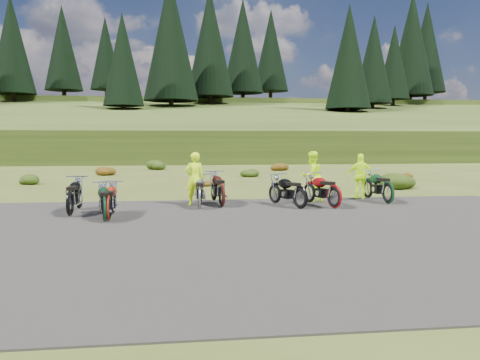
{
  "coord_description": "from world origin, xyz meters",
  "views": [
    {
      "loc": [
        -1.41,
        -13.02,
        2.24
      ],
      "look_at": [
        0.32,
        1.09,
        1.0
      ],
      "focal_mm": 35.0,
      "sensor_mm": 36.0,
      "label": 1
    }
  ],
  "objects": [
    {
      "name": "motorcycle_1",
      "position": [
        -3.44,
        -0.02,
        0.0
      ],
      "size": [
        0.74,
        1.97,
        1.02
      ],
      "primitive_type": null,
      "rotation": [
        0.0,
        0.0,
        1.62
      ],
      "color": "#981F0B",
      "rests_on": "ground"
    },
    {
      "name": "conifer_23",
      "position": [
        3.0,
        62.0,
        17.47
      ],
      "size": [
        7.48,
        7.48,
        19.0
      ],
      "color": "black",
      "rests_on": "ground"
    },
    {
      "name": "conifer_22",
      "position": [
        -3.0,
        56.0,
        16.77
      ],
      "size": [
        7.92,
        7.92,
        20.0
      ],
      "color": "black",
      "rests_on": "ground"
    },
    {
      "name": "motorcycle_7",
      "position": [
        5.58,
        2.19,
        0.0
      ],
      "size": [
        0.92,
        2.24,
        1.14
      ],
      "primitive_type": null,
      "rotation": [
        0.0,
        0.0,
        1.66
      ],
      "color": "#0E341A",
      "rests_on": "ground"
    },
    {
      "name": "motorcycle_4",
      "position": [
        -0.15,
        2.2,
        0.0
      ],
      "size": [
        0.97,
        2.23,
        1.13
      ],
      "primitive_type": null,
      "rotation": [
        0.0,
        0.0,
        1.69
      ],
      "color": "#45110B",
      "rests_on": "ground"
    },
    {
      "name": "conifer_26",
      "position": [
        21.0,
        49.0,
        13.37
      ],
      "size": [
        6.16,
        6.16,
        16.0
      ],
      "color": "black",
      "rests_on": "ground"
    },
    {
      "name": "conifer_19",
      "position": [
        -21.0,
        69.0,
        17.36
      ],
      "size": [
        6.16,
        6.16,
        16.0
      ],
      "color": "black",
      "rests_on": "ground"
    },
    {
      "name": "motorcycle_2",
      "position": [
        -3.51,
        -0.27,
        0.0
      ],
      "size": [
        1.01,
        2.04,
        1.02
      ],
      "primitive_type": null,
      "rotation": [
        0.0,
        0.0,
        1.76
      ],
      "color": "black",
      "rests_on": "ground"
    },
    {
      "name": "person_right_b",
      "position": [
        5.19,
        3.7,
        0.84
      ],
      "size": [
        1.06,
        0.63,
        1.69
      ],
      "primitive_type": "imported",
      "rotation": [
        0.0,
        0.0,
        2.9
      ],
      "color": "#CCFD0D",
      "rests_on": "ground"
    },
    {
      "name": "shrub_7",
      "position": [
        8.3,
        7.1,
        0.46
      ],
      "size": [
        1.56,
        1.56,
        0.92
      ],
      "primitive_type": "ellipsoid",
      "color": "#20340D",
      "rests_on": "ground"
    },
    {
      "name": "ground",
      "position": [
        0.0,
        0.0,
        0.0
      ],
      "size": [
        300.0,
        300.0,
        0.0
      ],
      "primitive_type": "plane",
      "color": "#434B19",
      "rests_on": "ground"
    },
    {
      "name": "motorcycle_6",
      "position": [
        3.4,
        1.38,
        0.0
      ],
      "size": [
        1.35,
        2.24,
        1.11
      ],
      "primitive_type": null,
      "rotation": [
        0.0,
        0.0,
        1.89
      ],
      "color": "maroon",
      "rests_on": "ground"
    },
    {
      "name": "conifer_30",
      "position": [
        45.0,
        73.0,
        19.66
      ],
      "size": [
        7.48,
        7.48,
        19.0
      ],
      "color": "black",
      "rests_on": "ground"
    },
    {
      "name": "conifer_28",
      "position": [
        33.0,
        61.0,
        14.76
      ],
      "size": [
        5.28,
        5.28,
        14.0
      ],
      "color": "black",
      "rests_on": "ground"
    },
    {
      "name": "shrub_2",
      "position": [
        -6.2,
        16.6,
        0.38
      ],
      "size": [
        1.3,
        1.3,
        0.77
      ],
      "primitive_type": "ellipsoid",
      "color": "#67300C",
      "rests_on": "ground"
    },
    {
      "name": "gravel_pad",
      "position": [
        0.0,
        -2.0,
        0.0
      ],
      "size": [
        20.0,
        12.0,
        0.04
      ],
      "primitive_type": "cube",
      "color": "black",
      "rests_on": "ground"
    },
    {
      "name": "conifer_27",
      "position": [
        27.0,
        55.0,
        14.06
      ],
      "size": [
        5.72,
        5.72,
        15.0
      ],
      "color": "black",
      "rests_on": "ground"
    },
    {
      "name": "conifer_24",
      "position": [
        9.0,
        68.0,
        18.16
      ],
      "size": [
        7.04,
        7.04,
        18.0
      ],
      "color": "black",
      "rests_on": "ground"
    },
    {
      "name": "shrub_3",
      "position": [
        -3.3,
        21.9,
        0.46
      ],
      "size": [
        1.56,
        1.56,
        0.92
      ],
      "primitive_type": "ellipsoid",
      "color": "#20340D",
      "rests_on": "ground"
    },
    {
      "name": "shrub_5",
      "position": [
        2.5,
        14.5,
        0.31
      ],
      "size": [
        1.03,
        1.03,
        0.61
      ],
      "primitive_type": "ellipsoid",
      "color": "#20340D",
      "rests_on": "ground"
    },
    {
      "name": "person_right_a",
      "position": [
        3.13,
        3.09,
        0.9
      ],
      "size": [
        1.08,
        0.99,
        1.79
      ],
      "primitive_type": "imported",
      "rotation": [
        0.0,
        0.0,
        3.6
      ],
      "color": "#CCFD0D",
      "rests_on": "ground"
    },
    {
      "name": "hill_slope",
      "position": [
        0.0,
        50.0,
        0.0
      ],
      "size": [
        300.0,
        45.97,
        9.37
      ],
      "primitive_type": null,
      "rotation": [
        0.14,
        0.0,
        0.0
      ],
      "color": "#314015",
      "rests_on": "ground"
    },
    {
      "name": "shrub_1",
      "position": [
        -9.1,
        11.3,
        0.31
      ],
      "size": [
        1.03,
        1.03,
        0.61
      ],
      "primitive_type": "ellipsoid",
      "color": "#20340D",
      "rests_on": "ground"
    },
    {
      "name": "motorcycle_0",
      "position": [
        -4.65,
        0.79,
        0.0
      ],
      "size": [
        0.76,
        2.13,
        1.1
      ],
      "primitive_type": null,
      "rotation": [
        0.0,
        0.0,
        1.6
      ],
      "color": "black",
      "rests_on": "ground"
    },
    {
      "name": "conifer_25",
      "position": [
        15.0,
        74.0,
        18.66
      ],
      "size": [
        6.6,
        6.6,
        17.0
      ],
      "color": "black",
      "rests_on": "ground"
    },
    {
      "name": "shrub_4",
      "position": [
        -0.4,
        9.2,
        0.23
      ],
      "size": [
        0.77,
        0.77,
        0.45
      ],
      "primitive_type": "ellipsoid",
      "color": "#67300C",
      "rests_on": "ground"
    },
    {
      "name": "conifer_20",
      "position": [
        -15.0,
        75.0,
        17.65
      ],
      "size": [
        5.72,
        5.72,
        15.0
      ],
      "color": "black",
      "rests_on": "ground"
    },
    {
      "name": "person_middle",
      "position": [
        -1.03,
        2.72,
        0.89
      ],
      "size": [
        0.73,
        0.56,
        1.78
      ],
      "primitive_type": "imported",
      "rotation": [
        0.0,
        0.0,
        3.37
      ],
      "color": "#CCFD0D",
      "rests_on": "ground"
    },
    {
      "name": "conifer_21",
      "position": [
        -9.0,
        50.0,
        12.56
      ],
      "size": [
        5.28,
        5.28,
        14.0
      ],
      "color": "black",
      "rests_on": "ground"
    },
    {
      "name": "hill_plateau",
      "position": [
        0.0,
        110.0,
        0.0
      ],
      "size": [
        300.0,
        90.0,
        9.17
      ],
      "primitive_type": "cube",
      "color": "#314015",
      "rests_on": "ground"
    },
    {
      "name": "shrub_8",
      "position": [
        11.2,
        12.4,
        0.23
      ],
      "size": [
        0.77,
        0.77,
        0.45
      ],
      "primitive_type": "ellipsoid",
      "color": "#67300C",
      "rests_on": "ground"
    },
    {
      "name": "motorcycle_5",
      "position": [
        2.29,
        1.41,
        0.0
      ],
      "size": [
        1.48,
        2.16,
        1.08
      ],
      "primitive_type": null,
      "rotation": [
        0.0,
        0.0,
        2.0
      ],
      "color": "black",
      "rests_on": "ground"
    },
    {
      "name": "conifer_18",
      "position": [
        -27.0,
        63.0,
        16.66
      ],
      "size": [
        6.6,
        6.6,
        17.0
      ],
      "color": "black",
      "rests_on": "ground"
    },
    {
      "name": "conifer_29",
      "position": [
        39.0,
        67.0,
        18.97
      ],
      "size": [
        7.92,
        7.92,
        20.0
      ],
      "color": "black",
      "rests_on": "ground"
    },
    {
      "name": "shrub_6",
      "position": [
        5.4,
        19.8,
        0.38
      ],
      "size": [
        1.3,
        1.3,
        0.77
      ],
      "primitive_type": "ellipsoid",
      "color": "#67300C",
      "rests_on": "ground"
    },
    {
      "name": "motorcycle_3",
      "position": [
        -0.89,
        1.78,
        0.0
      ],
      "size": [
        0.78,
        2.07,
        1.07
      ],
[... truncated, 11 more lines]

